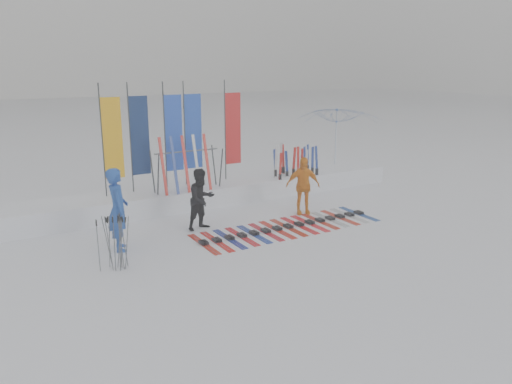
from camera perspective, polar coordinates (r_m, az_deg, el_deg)
ground at (r=12.12m, az=3.05°, el=-6.34°), size 120.00×120.00×0.00m
snow_bank at (r=15.88m, az=-6.14°, el=-0.21°), size 14.00×1.60×0.60m
person_blue at (r=12.11m, az=-15.51°, el=-1.94°), size 0.59×0.79×1.98m
person_black at (r=13.26m, az=-6.24°, el=-0.82°), size 0.92×0.79×1.64m
person_yellow at (r=14.61m, az=5.37°, el=0.73°), size 1.07×0.79×1.69m
tent_canopy at (r=19.02m, az=9.33°, el=5.55°), size 4.10×4.13×2.83m
ski_row at (r=13.50m, az=3.66°, el=-3.97°), size 5.18×1.67×0.07m
pole_cluster at (r=11.10m, az=-15.71°, el=-5.58°), size 0.63×0.47×1.24m
feather_flags at (r=15.40m, az=-9.63°, el=6.59°), size 4.54×0.23×3.20m
ski_rack at (r=15.03m, az=-7.87°, el=3.14°), size 2.04×0.80×1.23m
upright_skis at (r=17.14m, az=4.42°, el=2.57°), size 1.68×0.94×1.69m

